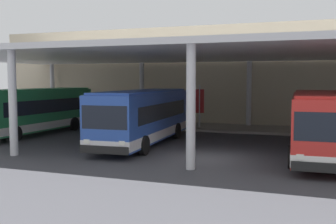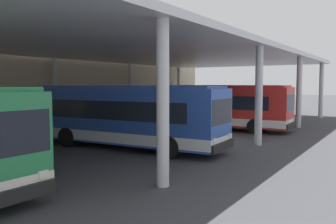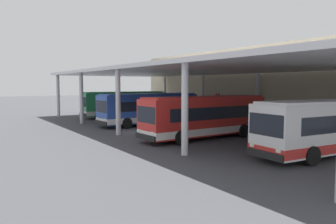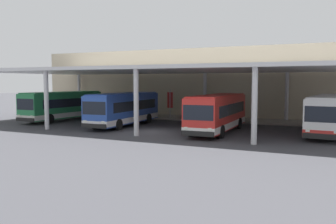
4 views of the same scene
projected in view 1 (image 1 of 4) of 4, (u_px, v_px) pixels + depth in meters
name	position (u px, v px, depth m)	size (l,w,h in m)	color
ground_plane	(206.00, 158.00, 19.41)	(200.00, 200.00, 0.00)	#3D3D42
platform_kerb	(245.00, 129.00, 30.41)	(42.00, 4.50, 0.18)	gray
station_building_facade	(252.00, 75.00, 33.13)	(48.00, 1.60, 8.32)	#C1B293
canopy_shelter	(229.00, 55.00, 24.14)	(40.00, 17.00, 5.55)	silver
bus_nearest_bay	(34.00, 111.00, 27.81)	(2.98, 10.61, 3.17)	#28844C
bus_second_bay	(144.00, 116.00, 23.52)	(3.08, 10.64, 3.17)	#284CA8
bus_middle_bay	(319.00, 123.00, 19.71)	(2.98, 10.61, 3.17)	red
bench_waiting	(147.00, 118.00, 33.16)	(1.80, 0.45, 0.92)	#4C515B
trash_bin	(106.00, 116.00, 34.27)	(0.52, 0.52, 0.98)	#33383D
banner_sign	(200.00, 104.00, 30.64)	(0.70, 0.12, 3.20)	#B2B2B7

